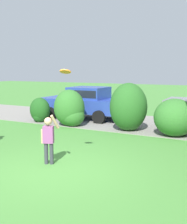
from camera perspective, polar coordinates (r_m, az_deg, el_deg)
name	(u,v)px	position (r m, az deg, el deg)	size (l,w,h in m)	color
ground_plane	(55,171)	(7.04, -7.59, -11.55)	(80.00, 80.00, 0.00)	#478438
driveway_strip	(144,124)	(12.91, 10.06, -2.34)	(28.00, 4.40, 0.02)	gray
shrub_near_tree	(40,111)	(13.37, -10.61, 0.18)	(0.98, 0.81, 1.13)	#1E511C
shrub_centre_left	(70,110)	(12.26, -4.66, 0.43)	(1.37, 1.26, 1.56)	#33702B
shrub_centre	(129,109)	(11.34, 6.99, 0.69)	(1.46, 1.51, 1.89)	#286023
shrub_centre_right	(175,119)	(10.76, 15.97, -1.33)	(1.49, 1.53, 1.37)	#33702B
parked_sedan	(85,101)	(14.05, -1.70, 2.11)	(4.44, 2.18, 1.56)	#28429E
child_thrower	(49,137)	(7.37, -8.92, -4.85)	(0.39, 0.37, 1.29)	#383842
frisbee	(65,71)	(7.11, -5.62, 8.01)	(0.29, 0.27, 0.14)	orange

